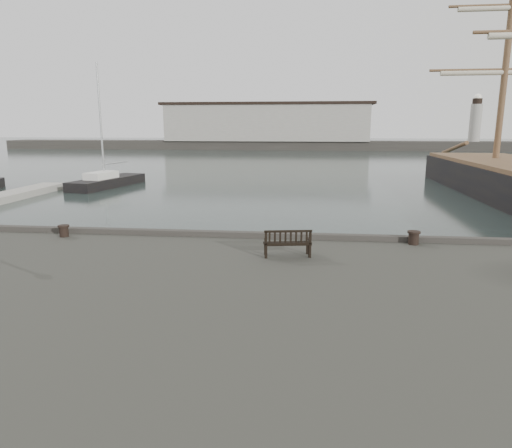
{
  "coord_description": "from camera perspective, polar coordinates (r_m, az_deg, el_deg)",
  "views": [
    {
      "loc": [
        1.68,
        -15.04,
        5.23
      ],
      "look_at": [
        0.04,
        -0.5,
        2.1
      ],
      "focal_mm": 32.0,
      "sensor_mm": 36.0,
      "label": 1
    }
  ],
  "objects": [
    {
      "name": "ground",
      "position": [
        16.01,
        0.05,
        -6.99
      ],
      "size": [
        400.0,
        400.0,
        0.0
      ],
      "primitive_type": "plane",
      "color": "black",
      "rests_on": "ground"
    },
    {
      "name": "breakwater",
      "position": [
        107.22,
        3.17,
        11.57
      ],
      "size": [
        140.0,
        9.5,
        12.2
      ],
      "color": "#383530",
      "rests_on": "ground"
    },
    {
      "name": "bench",
      "position": [
        13.18,
        3.92,
        -3.0
      ],
      "size": [
        1.42,
        0.69,
        0.78
      ],
      "rotation": [
        0.0,
        0.0,
        0.17
      ],
      "color": "black",
      "rests_on": "quay"
    },
    {
      "name": "bollard_left",
      "position": [
        16.83,
        -22.89,
        -0.8
      ],
      "size": [
        0.43,
        0.43,
        0.39
      ],
      "primitive_type": "cylinder",
      "rotation": [
        0.0,
        0.0,
        -0.15
      ],
      "color": "black",
      "rests_on": "quay"
    },
    {
      "name": "bollard_right",
      "position": [
        15.33,
        19.1,
        -1.64
      ],
      "size": [
        0.52,
        0.52,
        0.43
      ],
      "primitive_type": "cylinder",
      "rotation": [
        0.0,
        0.0,
        0.36
      ],
      "color": "black",
      "rests_on": "quay"
    },
    {
      "name": "yacht_d",
      "position": [
        42.67,
        -18.02,
        4.77
      ],
      "size": [
        3.93,
        9.0,
        11.08
      ],
      "rotation": [
        0.0,
        0.0,
        -0.19
      ],
      "color": "black",
      "rests_on": "ground"
    }
  ]
}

